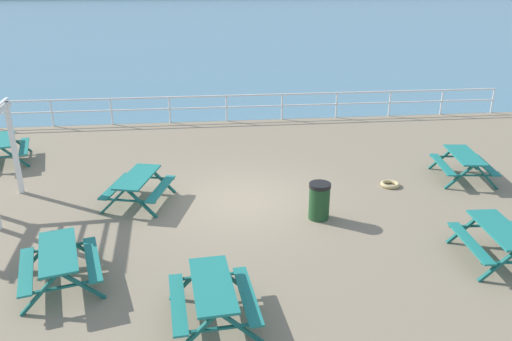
# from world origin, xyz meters

# --- Properties ---
(ground_plane) EXTENTS (30.00, 24.00, 0.20)m
(ground_plane) POSITION_xyz_m (0.00, 0.00, -0.10)
(ground_plane) COLOR gray
(sea_band) EXTENTS (142.00, 90.00, 0.01)m
(sea_band) POSITION_xyz_m (0.00, 52.75, 0.00)
(sea_band) COLOR teal
(sea_band) RESTS_ON ground
(seaward_railing) EXTENTS (23.07, 0.07, 1.08)m
(seaward_railing) POSITION_xyz_m (-0.00, 7.75, 0.76)
(seaward_railing) COLOR white
(seaward_railing) RESTS_ON ground
(picnic_table_near_left) EXTENTS (1.74, 1.98, 0.80)m
(picnic_table_near_left) POSITION_xyz_m (6.66, 0.79, 0.58)
(picnic_table_near_left) COLOR #1E7A70
(picnic_table_near_left) RESTS_ON ground
(picnic_table_near_right) EXTENTS (1.92, 2.13, 0.80)m
(picnic_table_near_right) POSITION_xyz_m (-2.79, 0.14, 0.58)
(picnic_table_near_right) COLOR #1E7A70
(picnic_table_near_right) RESTS_ON ground
(picnic_table_mid_centre) EXTENTS (1.91, 2.12, 0.80)m
(picnic_table_mid_centre) POSITION_xyz_m (-3.95, -3.58, 0.58)
(picnic_table_mid_centre) COLOR #1E7A70
(picnic_table_mid_centre) RESTS_ON ground
(picnic_table_far_left) EXTENTS (1.68, 1.92, 0.80)m
(picnic_table_far_left) POSITION_xyz_m (-0.97, -5.04, 0.58)
(picnic_table_far_left) COLOR #1E7A70
(picnic_table_far_left) RESTS_ON ground
(picnic_table_far_right) EXTENTS (1.62, 1.87, 0.80)m
(picnic_table_far_right) POSITION_xyz_m (5.19, -3.67, 0.58)
(picnic_table_far_right) COLOR #1E7A70
(picnic_table_far_right) RESTS_ON ground
(picnic_table_corner) EXTENTS (1.90, 2.11, 0.80)m
(picnic_table_corner) POSITION_xyz_m (-7.46, 3.81, 0.58)
(picnic_table_corner) COLOR #1E7A70
(picnic_table_corner) RESTS_ON ground
(litter_bin) EXTENTS (0.55, 0.55, 0.95)m
(litter_bin) POSITION_xyz_m (1.81, -1.29, 0.48)
(litter_bin) COLOR #1E4723
(litter_bin) RESTS_ON ground
(rope_coil) EXTENTS (0.55, 0.55, 0.11)m
(rope_coil) POSITION_xyz_m (4.32, 0.47, 0.06)
(rope_coil) COLOR tan
(rope_coil) RESTS_ON ground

